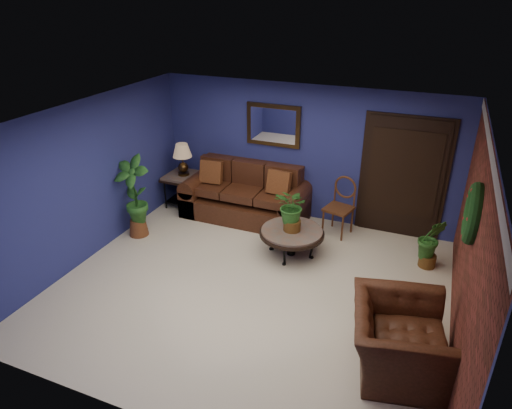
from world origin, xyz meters
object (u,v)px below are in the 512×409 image
at_px(sofa, 247,199).
at_px(coffee_table, 292,233).
at_px(end_table, 184,182).
at_px(side_chair, 341,202).
at_px(armchair, 399,340).
at_px(table_lamp, 182,156).

height_order(sofa, coffee_table, sofa).
xyz_separation_m(sofa, end_table, (-1.33, -0.04, 0.16)).
height_order(side_chair, armchair, side_chair).
distance_m(sofa, end_table, 1.34).
distance_m(side_chair, armchair, 3.22).
distance_m(sofa, armchair, 4.26).
bearing_deg(side_chair, sofa, -164.72).
relative_size(coffee_table, table_lamp, 1.72).
bearing_deg(armchair, coffee_table, 33.95).
bearing_deg(armchair, side_chair, 13.35).
height_order(table_lamp, armchair, table_lamp).
bearing_deg(sofa, end_table, -178.38).
xyz_separation_m(end_table, table_lamp, (0.00, -0.00, 0.55)).
bearing_deg(side_chair, coffee_table, -103.71).
bearing_deg(armchair, end_table, 46.08).
distance_m(end_table, armchair, 5.29).
bearing_deg(coffee_table, side_chair, 62.19).
xyz_separation_m(sofa, table_lamp, (-1.33, -0.04, 0.70)).
height_order(end_table, table_lamp, table_lamp).
height_order(table_lamp, side_chair, table_lamp).
distance_m(end_table, table_lamp, 0.55).
bearing_deg(end_table, armchair, -32.65).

